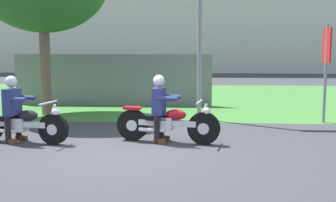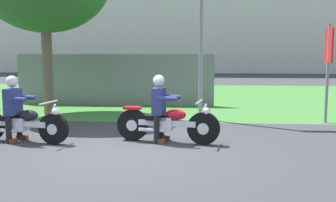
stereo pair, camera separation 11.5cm
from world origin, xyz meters
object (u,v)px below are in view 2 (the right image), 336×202
(sign_banner, at_px, (328,58))
(motorcycle_lead, at_px, (168,123))
(rider_lead, at_px, (160,103))
(motorcycle_follow, at_px, (21,124))
(rider_follow, at_px, (14,103))

(sign_banner, bearing_deg, motorcycle_lead, -146.98)
(motorcycle_lead, height_order, sign_banner, sign_banner)
(motorcycle_lead, height_order, rider_lead, rider_lead)
(rider_lead, bearing_deg, sign_banner, 42.00)
(motorcycle_follow, xyz_separation_m, sign_banner, (7.07, 2.81, 1.33))
(motorcycle_follow, bearing_deg, rider_lead, 15.01)
(sign_banner, bearing_deg, rider_follow, -158.98)
(rider_lead, bearing_deg, motorcycle_follow, -164.99)
(rider_lead, relative_size, sign_banner, 0.54)
(rider_lead, height_order, rider_follow, rider_lead)
(rider_lead, height_order, motorcycle_follow, rider_lead)
(motorcycle_lead, bearing_deg, rider_lead, 179.21)
(rider_follow, bearing_deg, motorcycle_lead, 13.38)
(motorcycle_lead, distance_m, rider_lead, 0.46)
(motorcycle_lead, relative_size, rider_follow, 1.57)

